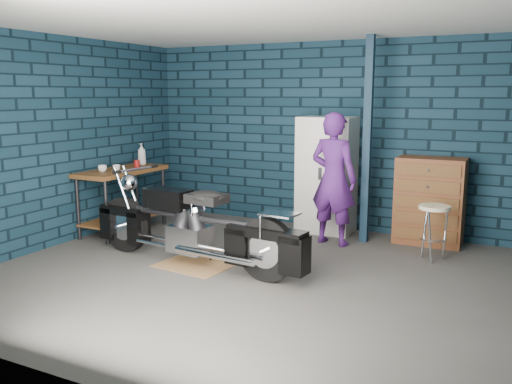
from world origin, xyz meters
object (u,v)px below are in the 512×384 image
Objects in this scene: storage_bin at (127,222)px; shop_stool at (433,233)px; motorcycle at (193,220)px; tool_chest at (429,201)px; workbench at (123,201)px; person at (333,179)px; locker at (327,175)px.

shop_stool is (4.17, 0.56, 0.20)m from storage_bin.
tool_chest is (2.24, 2.19, 0.03)m from motorcycle.
motorcycle is 3.69× the size of shop_stool.
workbench is 3.01m from person.
person is at bearing 13.87° from storage_bin.
motorcycle is 1.50× the size of locker.
person is at bearing 173.46° from shop_stool.
workbench is 1.97m from motorcycle.
workbench is at bearing -171.92° from shop_stool.
storage_bin is at bearing 158.41° from motorcycle.
locker is (2.59, 1.33, 0.37)m from workbench.
person is 1.30m from tool_chest.
locker reaches higher than shop_stool.
motorcycle is at bearing 63.94° from person.
storage_bin is at bearing 61.59° from workbench.
motorcycle is at bearing -110.44° from locker.
motorcycle is at bearing -26.03° from workbench.
motorcycle is (1.77, -0.86, 0.09)m from workbench.
workbench is 0.32m from storage_bin.
shop_stool is at bearing 36.74° from motorcycle.
tool_chest reaches higher than workbench.
tool_chest reaches higher than storage_bin.
locker is 2.47× the size of shop_stool.
shop_stool is (1.30, -0.15, -0.53)m from person.
person is 1.06× the size of locker.
workbench is 4.23m from shop_stool.
person is (2.88, 0.74, 0.41)m from workbench.
locker is at bearing 26.69° from storage_bin.
locker reaches higher than workbench.
person is 1.42m from shop_stool.
person is at bearing 14.46° from workbench.
workbench is 0.57× the size of motorcycle.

